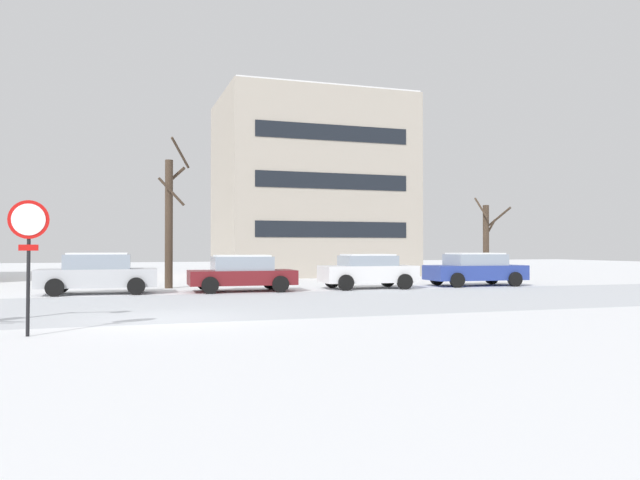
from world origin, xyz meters
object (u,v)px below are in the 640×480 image
parked_car_maroon (242,273)px  parked_car_blue (475,269)px  parked_car_white (368,271)px  parked_car_silver (98,273)px  stop_sign (28,241)px

parked_car_maroon → parked_car_blue: 10.68m
parked_car_maroon → parked_car_white: 5.34m
parked_car_silver → parked_car_blue: 16.02m
parked_car_white → parked_car_silver: bearing=178.2°
stop_sign → parked_car_maroon: (6.36, 10.86, -1.14)m
stop_sign → parked_car_white: size_ratio=0.67×
stop_sign → parked_car_blue: bearing=33.2°
parked_car_silver → parked_car_maroon: bearing=-3.7°
stop_sign → parked_car_silver: size_ratio=0.62×
stop_sign → parked_car_maroon: 12.64m
stop_sign → parked_car_white: bearing=42.9°
parked_car_maroon → parked_car_blue: size_ratio=0.94×
stop_sign → parked_car_white: 16.01m
parked_car_silver → stop_sign: bearing=-95.2°
parked_car_silver → parked_car_blue: bearing=-0.3°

